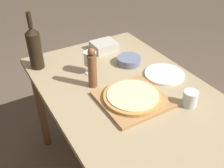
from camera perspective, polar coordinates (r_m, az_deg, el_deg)
name	(u,v)px	position (r m, az deg, el deg)	size (l,w,h in m)	color
dining_table	(129,107)	(1.51, 3.76, -5.01)	(0.86, 1.35, 0.78)	#9E8966
cutting_board	(132,99)	(1.38, 4.47, -3.35)	(0.33, 0.33, 0.02)	#A87A47
pizza	(133,96)	(1.36, 4.51, -2.67)	(0.31, 0.31, 0.02)	#C68947
wine_bottle	(34,47)	(1.66, -16.52, 7.70)	(0.08, 0.08, 0.36)	black
pepper_mill	(92,69)	(1.43, -4.31, 3.34)	(0.05, 0.05, 0.24)	brown
wine_glass	(90,59)	(1.55, -4.78, 5.48)	(0.08, 0.08, 0.14)	silver
small_bowl	(129,60)	(1.69, 3.68, 5.15)	(0.15, 0.15, 0.05)	slate
drinking_tumbler	(190,99)	(1.38, 16.62, -3.06)	(0.08, 0.08, 0.08)	silver
dinner_plate	(164,74)	(1.60, 11.33, 2.08)	(0.24, 0.24, 0.01)	white
food_container	(104,46)	(1.85, -1.75, 8.26)	(0.16, 0.14, 0.06)	#BCB7AD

